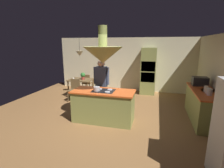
{
  "coord_description": "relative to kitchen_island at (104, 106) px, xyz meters",
  "views": [
    {
      "loc": [
        1.45,
        -4.68,
        2.25
      ],
      "look_at": [
        0.1,
        0.4,
        1.0
      ],
      "focal_mm": 27.03,
      "sensor_mm": 36.0,
      "label": 1
    }
  ],
  "objects": [
    {
      "name": "ground",
      "position": [
        0.0,
        0.2,
        -0.47
      ],
      "size": [
        8.16,
        8.16,
        0.0
      ],
      "primitive_type": "plane",
      "color": "olive"
    },
    {
      "name": "cooking_pot_on_cooktop",
      "position": [
        -0.16,
        -0.13,
        0.54
      ],
      "size": [
        0.18,
        0.18,
        0.12
      ],
      "primitive_type": "cylinder",
      "color": "#B2B2B7",
      "rests_on": "kitchen_island"
    },
    {
      "name": "dining_table",
      "position": [
        -1.7,
        2.1,
        0.18
      ],
      "size": [
        0.99,
        0.81,
        0.76
      ],
      "color": "brown",
      "rests_on": "ground"
    },
    {
      "name": "chair_by_back_wall",
      "position": [
        -1.7,
        2.72,
        0.03
      ],
      "size": [
        0.4,
        0.4,
        0.87
      ],
      "rotation": [
        0.0,
        0.0,
        3.14
      ],
      "color": "brown",
      "rests_on": "ground"
    },
    {
      "name": "cup_on_table",
      "position": [
        -1.94,
        1.9,
        0.33
      ],
      "size": [
        0.07,
        0.07,
        0.09
      ],
      "primitive_type": "cylinder",
      "color": "white",
      "rests_on": "dining_table"
    },
    {
      "name": "canister_flour",
      "position": [
        2.84,
        0.29,
        0.55
      ],
      "size": [
        0.13,
        0.13,
        0.18
      ],
      "primitive_type": "cylinder",
      "color": "silver",
      "rests_on": "counter_run_right"
    },
    {
      "name": "oven_tower",
      "position": [
        1.1,
        3.24,
        0.58
      ],
      "size": [
        0.66,
        0.62,
        2.09
      ],
      "color": "#8C934C",
      "rests_on": "ground"
    },
    {
      "name": "pendant_light_over_table",
      "position": [
        -1.7,
        2.1,
        1.39
      ],
      "size": [
        0.32,
        0.32,
        0.82
      ],
      "color": "beige"
    },
    {
      "name": "wall_right",
      "position": [
        3.25,
        0.6,
        0.8
      ],
      "size": [
        0.1,
        7.2,
        2.55
      ],
      "primitive_type": "cube",
      "color": "beige",
      "rests_on": "ground"
    },
    {
      "name": "microwave_on_counter",
      "position": [
        2.84,
        1.41,
        0.6
      ],
      "size": [
        0.46,
        0.36,
        0.28
      ],
      "primitive_type": "cube",
      "color": "#232326",
      "rests_on": "counter_run_right"
    },
    {
      "name": "chair_facing_island",
      "position": [
        -1.7,
        1.48,
        0.03
      ],
      "size": [
        0.4,
        0.4,
        0.87
      ],
      "color": "brown",
      "rests_on": "ground"
    },
    {
      "name": "person_at_island",
      "position": [
        -0.28,
        0.68,
        0.55
      ],
      "size": [
        0.53,
        0.23,
        1.76
      ],
      "color": "tan",
      "rests_on": "ground"
    },
    {
      "name": "potted_plant_on_table",
      "position": [
        -1.58,
        2.07,
        0.46
      ],
      "size": [
        0.2,
        0.2,
        0.3
      ],
      "color": "#99382D",
      "rests_on": "dining_table"
    },
    {
      "name": "range_hood",
      "position": [
        0.0,
        0.0,
        1.51
      ],
      "size": [
        1.1,
        1.1,
        1.0
      ],
      "color": "#8C934C"
    },
    {
      "name": "canister_tea",
      "position": [
        2.84,
        0.65,
        0.55
      ],
      "size": [
        0.11,
        0.11,
        0.17
      ],
      "primitive_type": "cylinder",
      "color": "silver",
      "rests_on": "counter_run_right"
    },
    {
      "name": "wall_back",
      "position": [
        0.0,
        3.65,
        0.8
      ],
      "size": [
        6.8,
        0.1,
        2.55
      ],
      "primitive_type": "cube",
      "color": "beige",
      "rests_on": "ground"
    },
    {
      "name": "kitchen_island",
      "position": [
        0.0,
        0.0,
        0.0
      ],
      "size": [
        1.81,
        0.82,
        0.95
      ],
      "color": "#8C934C",
      "rests_on": "ground"
    },
    {
      "name": "counter_run_right",
      "position": [
        2.84,
        0.8,
        0.01
      ],
      "size": [
        0.73,
        2.07,
        0.93
      ],
      "color": "#8C934C",
      "rests_on": "ground"
    },
    {
      "name": "canister_sugar",
      "position": [
        2.84,
        0.47,
        0.54
      ],
      "size": [
        0.12,
        0.12,
        0.16
      ],
      "primitive_type": "cylinder",
      "color": "silver",
      "rests_on": "counter_run_right"
    }
  ]
}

